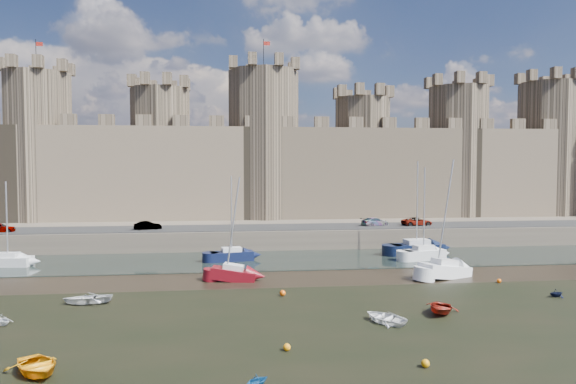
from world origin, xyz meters
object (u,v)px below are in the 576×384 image
sailboat_3 (417,248)px  sailboat_4 (234,273)px  sailboat_1 (232,255)px  car_1 (148,226)px  car_2 (375,222)px  sailboat_0 (8,260)px  dinghy_1 (257,382)px  sailboat_5 (445,269)px  dinghy_0 (37,367)px  car_3 (417,222)px  sailboat_2 (424,253)px

sailboat_3 → sailboat_4: size_ratio=1.15×
sailboat_1 → car_1: bearing=128.4°
car_2 → sailboat_1: sailboat_1 is taller
sailboat_0 → dinghy_1: bearing=-47.3°
car_1 → dinghy_1: size_ratio=2.59×
sailboat_4 → dinghy_1: (0.93, -23.32, -0.37)m
sailboat_5 → dinghy_0: size_ratio=3.05×
sailboat_5 → dinghy_0: 35.99m
car_3 → sailboat_0: 49.75m
car_2 → sailboat_2: size_ratio=0.38×
sailboat_2 → dinghy_0: (-31.68, -28.23, -0.44)m
car_1 → sailboat_4: 21.92m
dinghy_0 → sailboat_1: bearing=37.9°
sailboat_0 → sailboat_1: (23.55, 0.36, 0.04)m
car_3 → sailboat_1: size_ratio=0.43×
sailboat_1 → dinghy_0: sailboat_1 is taller
car_3 → car_2: bearing=75.9°
car_3 → sailboat_5: sailboat_5 is taller
car_1 → car_3: (35.68, 0.43, 0.01)m
car_1 → dinghy_0: (0.45, -39.34, -2.68)m
sailboat_1 → sailboat_2: bearing=-15.0°
dinghy_0 → sailboat_3: bearing=11.2°
sailboat_3 → dinghy_1: 40.77m
car_1 → sailboat_5: 36.74m
sailboat_1 → dinghy_0: bearing=-118.8°
car_1 → sailboat_4: size_ratio=0.35×
car_2 → sailboat_3: bearing=178.3°
sailboat_1 → dinghy_1: sailboat_1 is taller
sailboat_1 → sailboat_4: 9.68m
car_2 → sailboat_2: sailboat_2 is taller
sailboat_5 → dinghy_0: (-30.32, -19.39, -0.41)m
sailboat_4 → dinghy_1: sailboat_4 is taller
sailboat_5 → dinghy_0: sailboat_5 is taller
sailboat_3 → dinghy_1: size_ratio=8.46×
sailboat_1 → car_2: bearing=17.9°
sailboat_4 → car_1: bearing=128.2°
sailboat_5 → sailboat_2: bearing=58.8°
car_3 → sailboat_3: 8.68m
car_2 → sailboat_5: size_ratio=0.35×
sailboat_0 → sailboat_4: bearing=-15.8°
sailboat_3 → sailboat_4: sailboat_3 is taller
sailboat_1 → sailboat_3: bearing=-5.3°
car_1 → car_3: car_3 is taller
sailboat_2 → dinghy_0: size_ratio=2.80×
sailboat_3 → car_3: bearing=61.6°
car_3 → sailboat_1: 27.03m
sailboat_1 → dinghy_1: (1.06, -33.01, -0.42)m
car_1 → dinghy_0: bearing=167.9°
sailboat_5 → dinghy_1: bearing=-153.1°
sailboat_0 → car_3: bearing=17.4°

